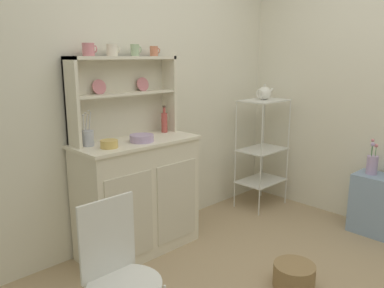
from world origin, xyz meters
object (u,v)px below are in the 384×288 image
at_px(floor_basket, 294,276).
at_px(cup_rose_0, 89,49).
at_px(wire_chair, 118,268).
at_px(jam_bottle, 164,122).
at_px(bakers_rack, 262,143).
at_px(side_shelf_blue, 382,206).
at_px(flower_vase, 372,164).
at_px(hutch_cabinet, 138,195).
at_px(porcelain_teapot, 264,93).
at_px(bowl_mixing_large, 109,144).
at_px(hutch_shelf_unit, 122,90).
at_px(utensil_jar, 88,138).

bearing_deg(floor_basket, cup_rose_0, 119.55).
relative_size(wire_chair, jam_bottle, 3.85).
distance_m(bakers_rack, side_shelf_blue, 1.22).
bearing_deg(flower_vase, floor_basket, -179.02).
bearing_deg(hutch_cabinet, cup_rose_0, 156.75).
relative_size(side_shelf_blue, wire_chair, 0.61).
height_order(hutch_cabinet, porcelain_teapot, porcelain_teapot).
bearing_deg(wire_chair, jam_bottle, 60.58).
relative_size(wire_chair, bowl_mixing_large, 7.00).
xyz_separation_m(side_shelf_blue, bowl_mixing_large, (-1.94, 1.17, 0.66)).
distance_m(side_shelf_blue, porcelain_teapot, 1.46).
bearing_deg(flower_vase, bakers_rack, 100.80).
bearing_deg(jam_bottle, floor_basket, -86.26).
height_order(bakers_rack, side_shelf_blue, bakers_rack).
xyz_separation_m(hutch_shelf_unit, floor_basket, (0.43, -1.31, -1.18)).
bearing_deg(bowl_mixing_large, cup_rose_0, 91.58).
height_order(bakers_rack, wire_chair, bakers_rack).
bearing_deg(bakers_rack, wire_chair, -161.13).
distance_m(hutch_shelf_unit, jam_bottle, 0.45).
xyz_separation_m(bakers_rack, bowl_mixing_large, (-1.75, 0.04, 0.26)).
xyz_separation_m(hutch_cabinet, bowl_mixing_large, (-0.28, -0.07, 0.46)).
relative_size(utensil_jar, flower_vase, 0.82).
distance_m(hutch_shelf_unit, flower_vase, 2.20).
xyz_separation_m(jam_bottle, porcelain_teapot, (1.11, -0.20, 0.18)).
bearing_deg(hutch_shelf_unit, bowl_mixing_large, -139.92).
relative_size(porcelain_teapot, flower_vase, 0.72).
relative_size(hutch_shelf_unit, cup_rose_0, 9.16).
height_order(side_shelf_blue, porcelain_teapot, porcelain_teapot).
bearing_deg(flower_vase, utensil_jar, 149.14).
bearing_deg(jam_bottle, cup_rose_0, 176.77).
bearing_deg(utensil_jar, hutch_shelf_unit, 13.23).
xyz_separation_m(floor_basket, bowl_mixing_large, (-0.71, 1.07, 0.84)).
height_order(cup_rose_0, porcelain_teapot, cup_rose_0).
height_order(floor_basket, jam_bottle, jam_bottle).
distance_m(floor_basket, jam_bottle, 1.53).
bearing_deg(cup_rose_0, wire_chair, -115.43).
relative_size(hutch_cabinet, flower_vase, 3.12).
relative_size(hutch_cabinet, bowl_mixing_large, 7.91).
bearing_deg(wire_chair, hutch_shelf_unit, 73.55).
relative_size(bakers_rack, wire_chair, 1.29).
height_order(bakers_rack, bowl_mixing_large, bakers_rack).
bearing_deg(bakers_rack, hutch_cabinet, 175.56).
distance_m(floor_basket, utensil_jar, 1.70).
bearing_deg(wire_chair, cup_rose_0, 84.33).
bearing_deg(utensil_jar, wire_chair, -113.02).
height_order(hutch_shelf_unit, bakers_rack, hutch_shelf_unit).
distance_m(bakers_rack, utensil_jar, 1.85).
xyz_separation_m(hutch_cabinet, side_shelf_blue, (1.66, -1.24, -0.20)).
xyz_separation_m(utensil_jar, flower_vase, (2.01, -1.20, -0.34)).
relative_size(hutch_cabinet, floor_basket, 3.46).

